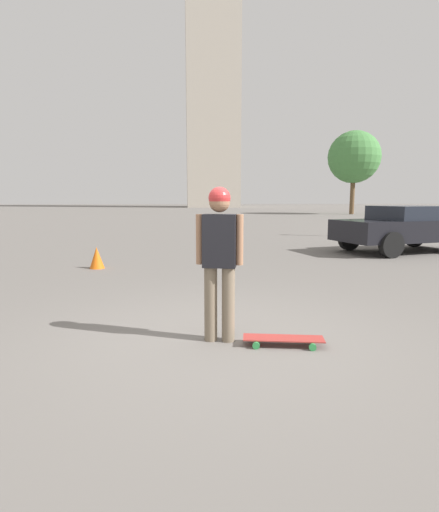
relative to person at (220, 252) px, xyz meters
name	(u,v)px	position (x,y,z in m)	size (l,w,h in m)	color
ground_plane	(220,340)	(0.00, 0.00, -1.01)	(220.00, 220.00, 0.00)	slate
person	(220,252)	(0.00, 0.00, 0.00)	(0.51, 0.27, 1.73)	#7A6B56
skateboard	(283,339)	(0.68, -0.22, -0.94)	(0.90, 0.39, 0.09)	#A5332D
car_parked_near	(406,227)	(6.22, 7.12, -0.27)	(4.52, 2.79, 1.38)	black
building_block_distant	(212,96)	(4.63, 71.40, 19.00)	(9.27, 12.01, 40.03)	#B2A899
tree_distant	(354,157)	(16.57, 35.40, 4.68)	(5.19, 5.19, 8.31)	brown
traffic_cone	(97,258)	(-2.42, 4.95, -0.77)	(0.33, 0.33, 0.49)	orange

